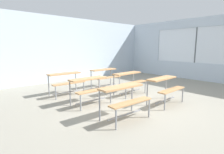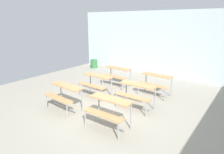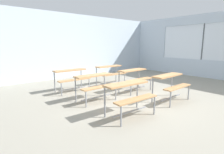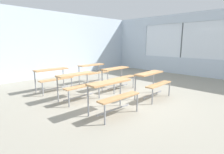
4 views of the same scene
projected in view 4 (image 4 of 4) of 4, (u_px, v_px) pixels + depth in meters
The scene contains 9 objects.
ground at pixel (123, 98), 5.24m from camera, with size 10.00×9.00×0.05m, color gray.
wall_back at pixel (50, 45), 8.05m from camera, with size 10.00×0.12×3.00m, color silver.
wall_right at pixel (194, 46), 8.35m from camera, with size 0.12×9.00×3.00m.
desk_bench_r0c0 at pixel (113, 90), 3.89m from camera, with size 1.12×0.63×0.74m.
desk_bench_r0c1 at pixel (153, 79), 5.05m from camera, with size 1.12×0.63×0.74m.
desk_bench_r1c0 at pixel (78, 80), 4.85m from camera, with size 1.10×0.59×0.74m.
desk_bench_r1c1 at pixel (118, 73), 5.98m from camera, with size 1.11×0.61×0.74m.
desk_bench_r2c0 at pixel (53, 75), 5.73m from camera, with size 1.11×0.61×0.74m.
desk_bench_r2c1 at pixel (93, 69), 6.90m from camera, with size 1.11×0.61×0.74m.
Camera 4 is at (-3.80, -3.30, 1.60)m, focal length 28.00 mm.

